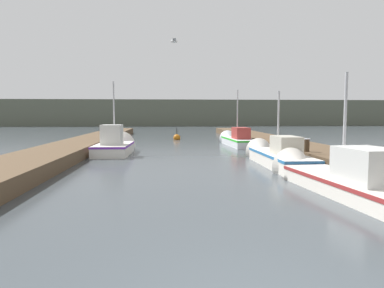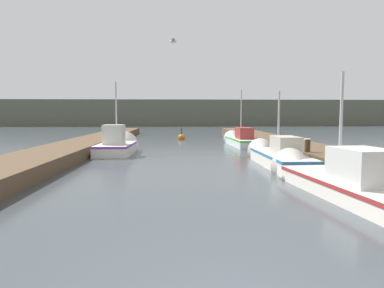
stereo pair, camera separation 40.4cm
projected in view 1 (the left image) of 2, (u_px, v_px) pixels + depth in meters
The scene contains 12 objects.
dock_left at pixel (74, 148), 18.92m from camera, with size 2.59×40.00×0.54m.
dock_right at pixel (287, 146), 19.80m from camera, with size 2.59×40.00×0.54m.
distant_shore_ridge at pixel (171, 113), 68.11m from camera, with size 120.00×16.00×4.71m.
fishing_boat_0 at pixel (335, 177), 9.62m from camera, with size 2.03×6.02×3.70m.
fishing_boat_1 at pixel (276, 155), 14.48m from camera, with size 1.41×5.82×3.45m.
fishing_boat_2 at pixel (116, 146), 18.48m from camera, with size 1.80×4.50×4.34m.
fishing_boat_3 at pixel (236, 140), 23.42m from camera, with size 1.57×5.75×4.12m.
mooring_piling_0 at pixel (381, 171), 9.28m from camera, with size 0.31×0.31×1.14m.
mooring_piling_1 at pixel (306, 151), 14.39m from camera, with size 0.27×0.27×1.11m.
mooring_piling_2 at pixel (381, 171), 9.13m from camera, with size 0.27×0.27×1.18m.
channel_buoy at pixel (177, 138), 28.52m from camera, with size 0.58×0.58×1.08m.
seagull_lead at pixel (174, 41), 12.98m from camera, with size 0.28×0.55×0.12m.
Camera 1 is at (-0.91, -3.26, 2.12)m, focal length 32.00 mm.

